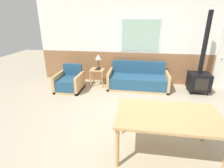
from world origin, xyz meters
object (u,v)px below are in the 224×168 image
Objects in this scene: couch at (138,81)px; dining_table at (168,118)px; side_table at (98,72)px; table_lamp at (98,58)px; armchair at (70,83)px; wood_stove at (200,76)px.

dining_table is at bearing -80.17° from couch.
table_lamp reaches higher than side_table.
side_table is (0.78, 0.52, 0.21)m from armchair.
armchair is at bearing -167.31° from couch.
table_lamp is (-1.30, 0.13, 0.67)m from couch.
side_table is 0.24× the size of wood_stove.
side_table is at bearing 24.38° from armchair.
table_lamp is at bearing 174.40° from couch.
armchair is 0.96m from side_table.
dining_table is at bearing -51.73° from armchair.
armchair is 1.21m from table_lamp.
wood_stove is at bearing -1.55° from couch.
dining_table is (1.79, -2.96, -0.26)m from table_lamp.
table_lamp is at bearing 27.46° from armchair.
dining_table is at bearing -115.30° from wood_stove.
armchair is at bearing 137.66° from dining_table.
armchair is 0.50× the size of dining_table.
wood_stove is at bearing -1.78° from side_table.
wood_stove is at bearing -3.25° from table_lamp.
wood_stove is (1.31, 2.78, -0.15)m from dining_table.
table_lamp is at bearing 176.75° from wood_stove.
table_lamp is 0.29× the size of dining_table.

